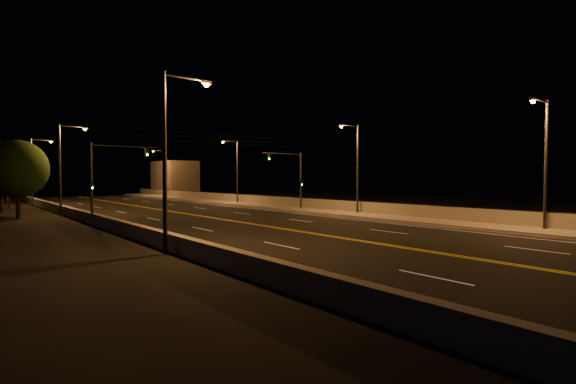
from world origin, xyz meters
TOP-DOWN VIEW (x-y plane):
  - ground at (0.00, 0.00)m, footprint 160.00×160.00m
  - road at (0.00, 20.00)m, footprint 18.00×120.00m
  - sidewalk at (10.80, 20.00)m, footprint 3.60×120.00m
  - curb at (8.93, 20.00)m, footprint 0.14×120.00m
  - parapet_wall at (12.45, 20.00)m, footprint 0.30×120.00m
  - jersey_barrier at (-9.69, 20.00)m, footprint 0.45×120.00m
  - distant_building_right at (16.50, 72.22)m, footprint 6.00×10.00m
  - parapet_rail at (12.45, 20.00)m, footprint 0.06×120.00m
  - lane_markings at (0.00, 19.93)m, footprint 17.32×116.00m
  - streetlight_0 at (11.51, 3.72)m, footprint 2.55×0.28m
  - streetlight_1 at (11.51, 19.73)m, footprint 2.55×0.28m
  - streetlight_2 at (11.51, 41.05)m, footprint 2.55×0.28m
  - streetlight_3 at (11.51, 65.37)m, footprint 2.55×0.28m
  - streetlight_4 at (-9.91, 12.05)m, footprint 2.55×0.28m
  - streetlight_5 at (-9.91, 36.65)m, footprint 2.55×0.28m
  - streetlight_6 at (-9.91, 54.71)m, footprint 2.55×0.28m
  - traffic_signal_right at (10.02, 27.03)m, footprint 5.11×0.31m
  - traffic_signal_left at (-8.82, 27.03)m, footprint 5.11×0.31m
  - overhead_wires at (0.00, 29.50)m, footprint 22.00×0.03m
  - tree_0 at (-13.54, 36.88)m, footprint 5.13×5.13m
  - tree_1 at (-14.20, 44.10)m, footprint 5.31×5.31m
  - tree_2 at (-12.85, 53.36)m, footprint 5.79×5.79m
  - tree_3 at (-12.29, 60.74)m, footprint 4.62×4.62m

SIDE VIEW (x-z plane):
  - ground at x=0.00m, z-range 0.00..0.00m
  - road at x=0.00m, z-range 0.00..0.02m
  - lane_markings at x=0.00m, z-range 0.02..0.02m
  - curb at x=8.93m, z-range 0.00..0.15m
  - sidewalk at x=10.80m, z-range 0.00..0.30m
  - jersey_barrier at x=-9.69m, z-range 0.00..0.88m
  - parapet_wall at x=12.45m, z-range 0.30..1.30m
  - parapet_rail at x=12.45m, z-range 1.30..1.36m
  - distant_building_right at x=16.50m, z-range 0.00..6.82m
  - tree_3 at x=-12.29m, z-range 0.81..7.08m
  - traffic_signal_right at x=10.02m, z-range 0.81..7.08m
  - traffic_signal_left at x=-8.82m, z-range 0.81..7.08m
  - tree_0 at x=-13.54m, z-range 0.90..7.86m
  - tree_1 at x=-14.20m, z-range 0.94..8.13m
  - tree_2 at x=-12.85m, z-range 1.02..8.87m
  - streetlight_0 at x=11.51m, z-range 0.70..9.26m
  - streetlight_1 at x=11.51m, z-range 0.70..9.26m
  - streetlight_2 at x=11.51m, z-range 0.70..9.26m
  - streetlight_3 at x=11.51m, z-range 0.70..9.26m
  - streetlight_4 at x=-9.91m, z-range 0.70..9.26m
  - streetlight_5 at x=-9.91m, z-range 0.70..9.26m
  - streetlight_6 at x=-9.91m, z-range 0.70..9.26m
  - overhead_wires at x=0.00m, z-range 6.98..7.81m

